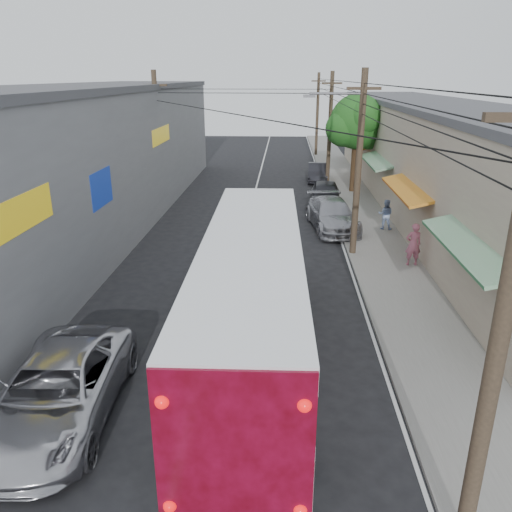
{
  "coord_description": "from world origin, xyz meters",
  "views": [
    {
      "loc": [
        2.03,
        -8.59,
        7.69
      ],
      "look_at": [
        1.06,
        8.4,
        1.52
      ],
      "focal_mm": 35.0,
      "sensor_mm": 36.0,
      "label": 1
    }
  ],
  "objects": [
    {
      "name": "utility_poles",
      "position": [
        3.13,
        20.33,
        4.13
      ],
      "size": [
        11.8,
        45.28,
        8.0
      ],
      "color": "#473828",
      "rests_on": "ground"
    },
    {
      "name": "parked_suv",
      "position": [
        4.6,
        17.1,
        0.78
      ],
      "size": [
        2.88,
        5.61,
        1.56
      ],
      "primitive_type": "imported",
      "rotation": [
        0.0,
        0.0,
        0.13
      ],
      "color": "#97989F",
      "rests_on": "ground"
    },
    {
      "name": "building_right",
      "position": [
        10.99,
        22.0,
        3.15
      ],
      "size": [
        7.09,
        40.0,
        6.25
      ],
      "color": "#B9AD93",
      "rests_on": "ground"
    },
    {
      "name": "ground",
      "position": [
        0.0,
        0.0,
        0.0
      ],
      "size": [
        120.0,
        120.0,
        0.0
      ],
      "primitive_type": "plane",
      "color": "black",
      "rests_on": "ground"
    },
    {
      "name": "jeepney",
      "position": [
        -3.15,
        1.0,
        0.78
      ],
      "size": [
        2.88,
        5.75,
        1.56
      ],
      "primitive_type": "imported",
      "rotation": [
        0.0,
        0.0,
        0.05
      ],
      "color": "silver",
      "rests_on": "ground"
    },
    {
      "name": "street_tree",
      "position": [
        6.87,
        26.02,
        4.67
      ],
      "size": [
        4.4,
        4.0,
        6.6
      ],
      "color": "#3F2B19",
      "rests_on": "ground"
    },
    {
      "name": "building_left",
      "position": [
        -8.5,
        18.0,
        3.65
      ],
      "size": [
        7.2,
        36.0,
        7.25
      ],
      "color": "gray",
      "rests_on": "ground"
    },
    {
      "name": "parked_car_far",
      "position": [
        4.6,
        29.81,
        0.68
      ],
      "size": [
        1.67,
        4.22,
        1.36
      ],
      "primitive_type": "imported",
      "rotation": [
        0.0,
        0.0,
        -0.06
      ],
      "color": "black",
      "rests_on": "ground"
    },
    {
      "name": "pedestrian_far",
      "position": [
        7.33,
        16.84,
        0.9
      ],
      "size": [
        0.88,
        0.77,
        1.56
      ],
      "primitive_type": "imported",
      "rotation": [
        0.0,
        0.0,
        2.88
      ],
      "color": "#97AEDC",
      "rests_on": "sidewalk"
    },
    {
      "name": "parked_car_mid",
      "position": [
        4.6,
        21.95,
        0.78
      ],
      "size": [
        2.14,
        4.67,
        1.55
      ],
      "primitive_type": "imported",
      "rotation": [
        0.0,
        0.0,
        -0.07
      ],
      "color": "#28282D",
      "rests_on": "ground"
    },
    {
      "name": "sidewalk",
      "position": [
        6.5,
        20.0,
        0.06
      ],
      "size": [
        3.0,
        80.0,
        0.12
      ],
      "primitive_type": "cube",
      "color": "slate",
      "rests_on": "ground"
    },
    {
      "name": "coach_bus",
      "position": [
        1.2,
        4.1,
        1.88
      ],
      "size": [
        3.08,
        12.63,
        3.62
      ],
      "rotation": [
        0.0,
        0.0,
        0.02
      ],
      "color": "white",
      "rests_on": "ground"
    },
    {
      "name": "pedestrian_near",
      "position": [
        7.49,
        11.55,
        1.03
      ],
      "size": [
        0.71,
        0.51,
        1.83
      ],
      "primitive_type": "imported",
      "rotation": [
        0.0,
        0.0,
        3.26
      ],
      "color": "#C86A85",
      "rests_on": "sidewalk"
    }
  ]
}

